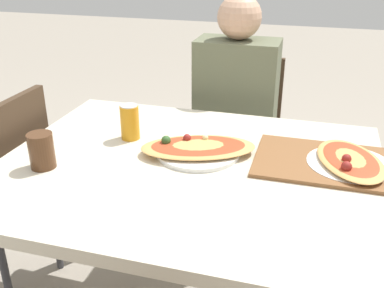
{
  "coord_description": "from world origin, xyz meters",
  "views": [
    {
      "loc": [
        0.36,
        -1.21,
        1.4
      ],
      "look_at": [
        0.01,
        0.02,
        0.81
      ],
      "focal_mm": 42.0,
      "sensor_mm": 36.0,
      "label": 1
    }
  ],
  "objects_px": {
    "chair_side_left": "(0,190)",
    "person_seated": "(235,108)",
    "dining_table": "(188,183)",
    "chair_far_seated": "(238,137)",
    "pizza_main": "(198,148)",
    "drink_glass": "(42,151)",
    "pizza_second": "(350,162)",
    "soda_can": "(130,122)"
  },
  "relations": [
    {
      "from": "chair_side_left",
      "to": "person_seated",
      "type": "bearing_deg",
      "value": -51.04
    },
    {
      "from": "dining_table",
      "to": "chair_far_seated",
      "type": "bearing_deg",
      "value": 88.89
    },
    {
      "from": "chair_side_left",
      "to": "pizza_main",
      "type": "height_order",
      "value": "chair_side_left"
    },
    {
      "from": "dining_table",
      "to": "drink_glass",
      "type": "relative_size",
      "value": 10.67
    },
    {
      "from": "dining_table",
      "to": "drink_glass",
      "type": "bearing_deg",
      "value": -161.48
    },
    {
      "from": "pizza_second",
      "to": "chair_far_seated",
      "type": "bearing_deg",
      "value": 124.26
    },
    {
      "from": "pizza_second",
      "to": "pizza_main",
      "type": "bearing_deg",
      "value": -175.57
    },
    {
      "from": "soda_can",
      "to": "drink_glass",
      "type": "bearing_deg",
      "value": -121.67
    },
    {
      "from": "person_seated",
      "to": "chair_far_seated",
      "type": "bearing_deg",
      "value": -90.0
    },
    {
      "from": "soda_can",
      "to": "drink_glass",
      "type": "xyz_separation_m",
      "value": [
        -0.17,
        -0.28,
        -0.01
      ]
    },
    {
      "from": "chair_far_seated",
      "to": "pizza_main",
      "type": "xyz_separation_m",
      "value": [
        -0.01,
        -0.73,
        0.27
      ]
    },
    {
      "from": "pizza_second",
      "to": "dining_table",
      "type": "bearing_deg",
      "value": -166.35
    },
    {
      "from": "pizza_main",
      "to": "drink_glass",
      "type": "distance_m",
      "value": 0.49
    },
    {
      "from": "dining_table",
      "to": "drink_glass",
      "type": "distance_m",
      "value": 0.47
    },
    {
      "from": "chair_side_left",
      "to": "dining_table",
      "type": "bearing_deg",
      "value": -93.53
    },
    {
      "from": "person_seated",
      "to": "pizza_main",
      "type": "bearing_deg",
      "value": 89.36
    },
    {
      "from": "chair_far_seated",
      "to": "drink_glass",
      "type": "bearing_deg",
      "value": 65.09
    },
    {
      "from": "dining_table",
      "to": "chair_far_seated",
      "type": "xyz_separation_m",
      "value": [
        0.02,
        0.81,
        -0.18
      ]
    },
    {
      "from": "person_seated",
      "to": "pizza_second",
      "type": "bearing_deg",
      "value": 129.14
    },
    {
      "from": "chair_far_seated",
      "to": "pizza_main",
      "type": "height_order",
      "value": "chair_far_seated"
    },
    {
      "from": "chair_far_seated",
      "to": "drink_glass",
      "type": "height_order",
      "value": "chair_far_seated"
    },
    {
      "from": "chair_side_left",
      "to": "pizza_second",
      "type": "xyz_separation_m",
      "value": [
        1.28,
        0.07,
        0.27
      ]
    },
    {
      "from": "pizza_main",
      "to": "pizza_second",
      "type": "height_order",
      "value": "same"
    },
    {
      "from": "chair_far_seated",
      "to": "person_seated",
      "type": "height_order",
      "value": "person_seated"
    },
    {
      "from": "chair_side_left",
      "to": "pizza_main",
      "type": "xyz_separation_m",
      "value": [
        0.8,
        0.03,
        0.27
      ]
    },
    {
      "from": "pizza_main",
      "to": "pizza_second",
      "type": "distance_m",
      "value": 0.48
    },
    {
      "from": "person_seated",
      "to": "drink_glass",
      "type": "distance_m",
      "value": 0.96
    },
    {
      "from": "dining_table",
      "to": "chair_side_left",
      "type": "height_order",
      "value": "chair_side_left"
    },
    {
      "from": "dining_table",
      "to": "person_seated",
      "type": "relative_size",
      "value": 1.01
    },
    {
      "from": "dining_table",
      "to": "pizza_main",
      "type": "distance_m",
      "value": 0.12
    },
    {
      "from": "dining_table",
      "to": "soda_can",
      "type": "bearing_deg",
      "value": 151.76
    },
    {
      "from": "soda_can",
      "to": "pizza_second",
      "type": "height_order",
      "value": "soda_can"
    },
    {
      "from": "dining_table",
      "to": "person_seated",
      "type": "distance_m",
      "value": 0.7
    },
    {
      "from": "pizza_main",
      "to": "drink_glass",
      "type": "relative_size",
      "value": 3.75
    },
    {
      "from": "chair_far_seated",
      "to": "person_seated",
      "type": "xyz_separation_m",
      "value": [
        -0.0,
        -0.11,
        0.2
      ]
    },
    {
      "from": "soda_can",
      "to": "chair_side_left",
      "type": "bearing_deg",
      "value": -170.59
    },
    {
      "from": "pizza_main",
      "to": "soda_can",
      "type": "distance_m",
      "value": 0.27
    },
    {
      "from": "soda_can",
      "to": "drink_glass",
      "type": "distance_m",
      "value": 0.33
    },
    {
      "from": "person_seated",
      "to": "drink_glass",
      "type": "relative_size",
      "value": 10.57
    },
    {
      "from": "chair_far_seated",
      "to": "person_seated",
      "type": "bearing_deg",
      "value": 90.0
    },
    {
      "from": "dining_table",
      "to": "soda_can",
      "type": "relative_size",
      "value": 9.61
    },
    {
      "from": "soda_can",
      "to": "pizza_second",
      "type": "relative_size",
      "value": 0.36
    }
  ]
}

